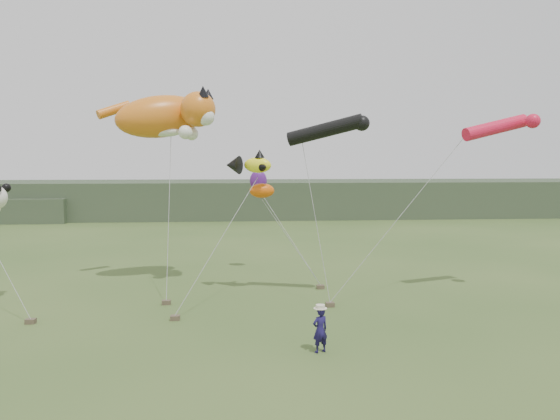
% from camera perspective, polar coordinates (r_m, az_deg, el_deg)
% --- Properties ---
extents(ground, '(120.00, 120.00, 0.00)m').
position_cam_1_polar(ground, '(18.79, -3.38, -14.44)').
color(ground, '#385123').
rests_on(ground, ground).
extents(headland, '(90.00, 13.00, 4.00)m').
position_cam_1_polar(headland, '(62.60, -7.15, 1.10)').
color(headland, '#2D3D28').
rests_on(headland, ground).
extents(festival_attendant, '(0.65, 0.55, 1.51)m').
position_cam_1_polar(festival_attendant, '(18.40, 4.22, -12.39)').
color(festival_attendant, '#191246').
rests_on(festival_attendant, ground).
extents(sandbag_anchors, '(12.49, 5.13, 0.19)m').
position_cam_1_polar(sandbag_anchors, '(24.00, -7.14, -9.87)').
color(sandbag_anchors, brown).
rests_on(sandbag_anchors, ground).
extents(cat_kite, '(6.13, 3.65, 2.76)m').
position_cam_1_polar(cat_kite, '(28.11, -11.52, 9.64)').
color(cat_kite, orange).
rests_on(cat_kite, ground).
extents(fish_kite, '(2.37, 1.57, 1.15)m').
position_cam_1_polar(fish_kite, '(25.38, -3.31, 4.77)').
color(fish_kite, '#FFF920').
rests_on(fish_kite, ground).
extents(tube_kites, '(11.68, 2.13, 1.55)m').
position_cam_1_polar(tube_kites, '(25.77, 14.06, 8.35)').
color(tube_kites, black).
rests_on(tube_kites, ground).
extents(misc_kites, '(1.17, 6.03, 1.21)m').
position_cam_1_polar(misc_kites, '(28.68, -2.14, 2.69)').
color(misc_kites, '#E3590A').
rests_on(misc_kites, ground).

